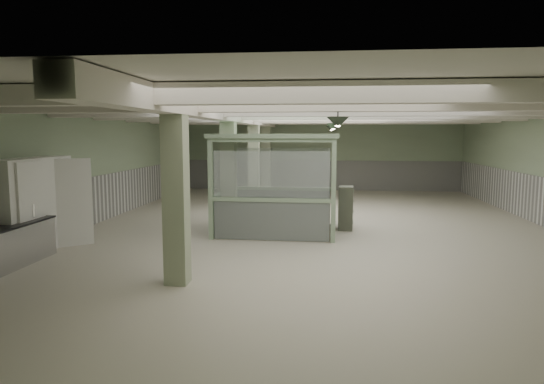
# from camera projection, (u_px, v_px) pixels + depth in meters

# --- Properties ---
(floor) EXTENTS (20.00, 20.00, 0.00)m
(floor) POSITION_uv_depth(u_px,v_px,m) (316.00, 227.00, 14.89)
(floor) COLOR beige
(floor) RESTS_ON ground
(ceiling) EXTENTS (14.00, 20.00, 0.02)m
(ceiling) POSITION_uv_depth(u_px,v_px,m) (317.00, 108.00, 14.46)
(ceiling) COLOR silver
(ceiling) RESTS_ON wall_back
(wall_back) EXTENTS (14.00, 0.02, 3.60)m
(wall_back) POSITION_uv_depth(u_px,v_px,m) (320.00, 155.00, 24.54)
(wall_back) COLOR #A0B793
(wall_back) RESTS_ON floor
(wall_front) EXTENTS (14.00, 0.02, 3.60)m
(wall_front) POSITION_uv_depth(u_px,v_px,m) (298.00, 238.00, 4.80)
(wall_front) COLOR #A0B793
(wall_front) RESTS_ON floor
(wall_left) EXTENTS (0.02, 20.00, 3.60)m
(wall_left) POSITION_uv_depth(u_px,v_px,m) (96.00, 167.00, 15.43)
(wall_left) COLOR #A0B793
(wall_left) RESTS_ON floor
(wainscot_left) EXTENTS (0.05, 19.90, 1.50)m
(wainscot_left) POSITION_uv_depth(u_px,v_px,m) (98.00, 199.00, 15.55)
(wainscot_left) COLOR white
(wainscot_left) RESTS_ON floor
(wainscot_back) EXTENTS (13.90, 0.05, 1.50)m
(wainscot_back) POSITION_uv_depth(u_px,v_px,m) (320.00, 175.00, 24.64)
(wainscot_back) COLOR white
(wainscot_back) RESTS_ON floor
(girder) EXTENTS (0.45, 19.90, 0.40)m
(girder) POSITION_uv_depth(u_px,v_px,m) (235.00, 116.00, 14.76)
(girder) COLOR white
(girder) RESTS_ON ceiling
(beam_a) EXTENTS (13.90, 0.35, 0.32)m
(beam_a) POSITION_uv_depth(u_px,v_px,m) (308.00, 93.00, 7.08)
(beam_a) COLOR white
(beam_a) RESTS_ON ceiling
(beam_b) EXTENTS (13.90, 0.35, 0.32)m
(beam_b) POSITION_uv_depth(u_px,v_px,m) (313.00, 104.00, 9.55)
(beam_b) COLOR white
(beam_b) RESTS_ON ceiling
(beam_c) EXTENTS (13.90, 0.35, 0.32)m
(beam_c) POSITION_uv_depth(u_px,v_px,m) (315.00, 110.00, 12.01)
(beam_c) COLOR white
(beam_c) RESTS_ON ceiling
(beam_d) EXTENTS (13.90, 0.35, 0.32)m
(beam_d) POSITION_uv_depth(u_px,v_px,m) (317.00, 114.00, 14.48)
(beam_d) COLOR white
(beam_d) RESTS_ON ceiling
(beam_e) EXTENTS (13.90, 0.35, 0.32)m
(beam_e) POSITION_uv_depth(u_px,v_px,m) (318.00, 117.00, 16.95)
(beam_e) COLOR white
(beam_e) RESTS_ON ceiling
(beam_f) EXTENTS (13.90, 0.35, 0.32)m
(beam_f) POSITION_uv_depth(u_px,v_px,m) (319.00, 119.00, 19.42)
(beam_f) COLOR white
(beam_f) RESTS_ON ceiling
(beam_g) EXTENTS (13.90, 0.35, 0.32)m
(beam_g) POSITION_uv_depth(u_px,v_px,m) (320.00, 121.00, 21.88)
(beam_g) COLOR white
(beam_g) RESTS_ON ceiling
(column_a) EXTENTS (0.42, 0.42, 3.60)m
(column_a) POSITION_uv_depth(u_px,v_px,m) (176.00, 189.00, 9.02)
(column_a) COLOR #A0AE8C
(column_a) RESTS_ON floor
(column_b) EXTENTS (0.42, 0.42, 3.60)m
(column_b) POSITION_uv_depth(u_px,v_px,m) (229.00, 170.00, 13.96)
(column_b) COLOR #A0AE8C
(column_b) RESTS_ON floor
(column_c) EXTENTS (0.42, 0.42, 3.60)m
(column_c) POSITION_uv_depth(u_px,v_px,m) (254.00, 161.00, 18.89)
(column_c) COLOR #A0AE8C
(column_c) RESTS_ON floor
(column_d) EXTENTS (0.42, 0.42, 3.60)m
(column_d) POSITION_uv_depth(u_px,v_px,m) (266.00, 156.00, 22.84)
(column_d) COLOR #A0AE8C
(column_d) RESTS_ON floor
(pendant_front) EXTENTS (0.44, 0.44, 0.22)m
(pendant_front) POSITION_uv_depth(u_px,v_px,m) (338.00, 123.00, 9.54)
(pendant_front) COLOR #2B382A
(pendant_front) RESTS_ON ceiling
(pendant_mid) EXTENTS (0.44, 0.44, 0.22)m
(pendant_mid) POSITION_uv_depth(u_px,v_px,m) (333.00, 127.00, 14.96)
(pendant_mid) COLOR #2B382A
(pendant_mid) RESTS_ON ceiling
(pendant_back) EXTENTS (0.44, 0.44, 0.22)m
(pendant_back) POSITION_uv_depth(u_px,v_px,m) (331.00, 129.00, 19.90)
(pendant_back) COLOR #2B382A
(pendant_back) RESTS_ON ceiling
(walkin_cooler) EXTENTS (1.18, 2.55, 2.34)m
(walkin_cooler) POSITION_uv_depth(u_px,v_px,m) (34.00, 204.00, 11.52)
(walkin_cooler) COLOR white
(walkin_cooler) RESTS_ON floor
(guard_booth) EXTENTS (3.56, 3.02, 2.84)m
(guard_booth) POSITION_uv_depth(u_px,v_px,m) (277.00, 167.00, 14.00)
(guard_booth) COLOR #8EA987
(guard_booth) RESTS_ON floor
(filing_cabinet) EXTENTS (0.46, 0.63, 1.29)m
(filing_cabinet) POSITION_uv_depth(u_px,v_px,m) (346.00, 208.00, 14.36)
(filing_cabinet) COLOR #505547
(filing_cabinet) RESTS_ON floor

